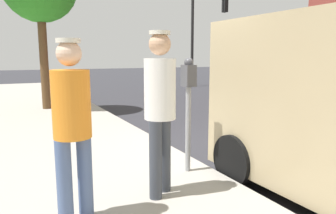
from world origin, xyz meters
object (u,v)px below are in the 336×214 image
(parking_meter_near, at_px, (188,96))
(pedestrian_in_white, at_px, (160,103))
(pedestrian_in_orange, at_px, (72,120))
(traffic_light_corner, at_px, (205,24))

(parking_meter_near, relative_size, pedestrian_in_white, 0.84)
(parking_meter_near, height_order, pedestrian_in_orange, pedestrian_in_orange)
(pedestrian_in_white, relative_size, traffic_light_corner, 0.35)
(pedestrian_in_white, height_order, pedestrian_in_orange, pedestrian_in_white)
(parking_meter_near, relative_size, traffic_light_corner, 0.29)
(pedestrian_in_white, bearing_deg, traffic_light_corner, -125.13)
(parking_meter_near, height_order, traffic_light_corner, traffic_light_corner)
(pedestrian_in_white, distance_m, traffic_light_corner, 15.43)
(pedestrian_in_white, xyz_separation_m, traffic_light_corner, (-8.78, -12.48, 2.32))
(parking_meter_near, distance_m, pedestrian_in_white, 0.82)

